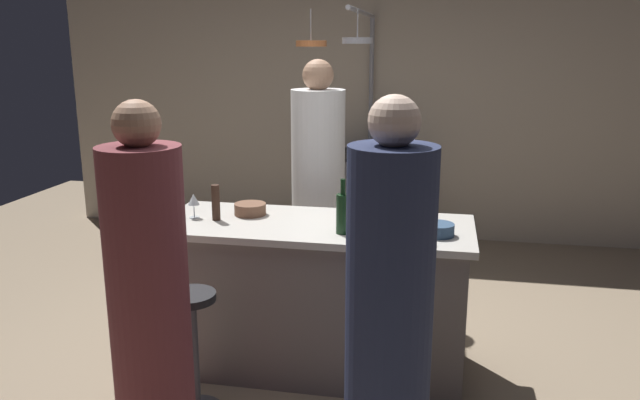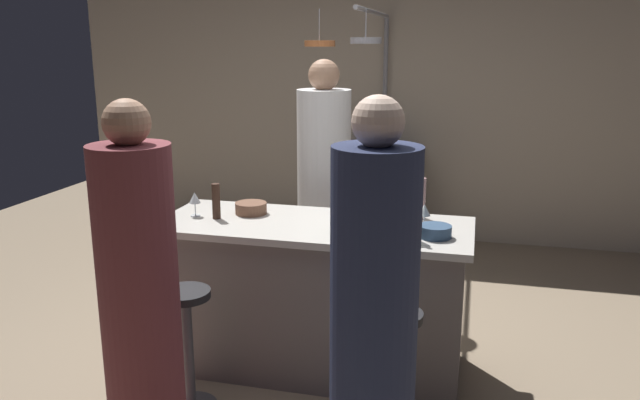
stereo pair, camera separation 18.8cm
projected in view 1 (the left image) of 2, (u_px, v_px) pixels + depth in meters
ground_plane at (315, 365)px, 3.80m from camera, size 9.00×9.00×0.00m
back_wall at (373, 106)px, 6.19m from camera, size 6.40×0.16×2.60m
kitchen_island at (315, 296)px, 3.69m from camera, size 1.80×0.72×0.90m
stove_range at (366, 199)px, 6.02m from camera, size 0.80×0.64×0.89m
chef at (318, 196)px, 4.49m from camera, size 0.38×0.38×1.80m
bar_stool_right at (403, 369)px, 3.01m from camera, size 0.28×0.28×0.68m
guest_right at (389, 319)px, 2.58m from camera, size 0.36×0.36×1.71m
bar_stool_left at (193, 348)px, 3.21m from camera, size 0.28×0.28×0.68m
guest_left at (149, 305)px, 2.75m from camera, size 0.36×0.36×1.68m
overhead_pot_rack at (355, 76)px, 5.28m from camera, size 0.58×1.55×2.17m
pepper_mill at (216, 203)px, 3.62m from camera, size 0.05×0.05×0.21m
wine_bottle_red at (343, 213)px, 3.36m from camera, size 0.07×0.07×0.30m
wine_bottle_rose at (419, 196)px, 3.68m from camera, size 0.07×0.07×0.33m
wine_bottle_green at (411, 215)px, 3.28m from camera, size 0.07×0.07×0.32m
wine_glass_near_right_guest at (426, 210)px, 3.46m from camera, size 0.07×0.07×0.15m
wine_glass_by_chef at (194, 201)px, 3.66m from camera, size 0.07×0.07×0.15m
mixing_bowl_wooden at (250, 209)px, 3.75m from camera, size 0.19×0.19×0.07m
mixing_bowl_blue at (438, 230)px, 3.34m from camera, size 0.17×0.17×0.07m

